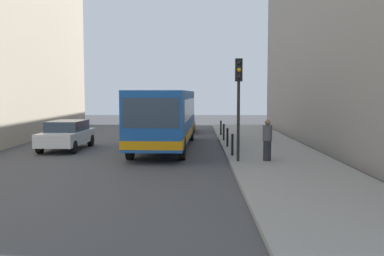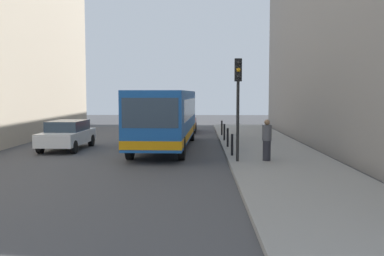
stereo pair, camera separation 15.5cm
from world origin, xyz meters
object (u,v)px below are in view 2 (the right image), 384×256
car_beside_bus (67,134)px  car_behind_bus (184,121)px  bollard_farthest (222,128)px  bollard_mid (228,138)px  bollard_near (232,145)px  bus (166,115)px  bollard_far (224,132)px  pedestrian_near_signal (267,140)px  traffic_light (238,90)px

car_beside_bus → car_behind_bus: bearing=-116.1°
car_beside_bus → bollard_farthest: car_beside_bus is taller
bollard_mid → bollard_near: bearing=-90.0°
bus → bollard_near: size_ratio=11.69×
bollard_far → pedestrian_near_signal: (1.29, -7.84, 0.36)m
bollard_farthest → pedestrian_near_signal: size_ratio=0.57×
bollard_near → pedestrian_near_signal: 1.99m
car_behind_bus → traffic_light: bearing=100.9°
pedestrian_near_signal → bollard_mid: bearing=148.1°
car_behind_bus → pedestrian_near_signal: 15.58m
car_behind_bus → bollard_farthest: (2.65, -4.05, -0.16)m
car_beside_bus → bollard_far: size_ratio=4.69×
bus → bollard_far: (3.19, 2.68, -1.10)m
traffic_light → bollard_farthest: bearing=90.5°
traffic_light → car_behind_bus: bearing=100.2°
car_behind_bus → pedestrian_near_signal: bearing=105.3°
pedestrian_near_signal → bus: bearing=173.6°
traffic_light → bollard_mid: 5.39m
bus → bollard_far: bus is taller
car_behind_bus → bollard_far: car_behind_bus is taller
bus → bollard_far: size_ratio=11.69×
bollard_farthest → bollard_near: bearing=-90.0°
car_beside_bus → bollard_near: bearing=161.2°
traffic_light → bollard_mid: (-0.10, 4.84, -2.38)m
bus → bollard_farthest: (3.19, 5.86, -1.10)m
car_beside_bus → bollard_near: 8.77m
bus → traffic_light: bearing=123.6°
bus → pedestrian_near_signal: bearing=133.0°
bollard_near → pedestrian_near_signal: bearing=-48.7°
traffic_light → bollard_far: traffic_light is taller
car_beside_bus → pedestrian_near_signal: bearing=156.2°
car_beside_bus → traffic_light: traffic_light is taller
car_beside_bus → bollard_farthest: size_ratio=4.69×
bus → pedestrian_near_signal: bus is taller
car_behind_bus → pedestrian_near_signal: pedestrian_near_signal is taller
bollard_mid → pedestrian_near_signal: bearing=-74.5°
traffic_light → pedestrian_near_signal: bearing=8.7°
bollard_mid → bollard_far: bearing=90.0°
bollard_far → bollard_near: bearing=-90.0°
bus → bollard_farthest: 6.76m
bollard_mid → pedestrian_near_signal: 4.84m
car_behind_bus → bollard_farthest: size_ratio=4.65×
pedestrian_near_signal → bollard_farthest: bearing=139.3°
car_beside_bus → bus: bearing=-171.3°
car_behind_bus → car_beside_bus: bearing=62.8°
bollard_mid → bollard_farthest: (0.00, 6.37, 0.00)m
bus → car_beside_bus: 5.15m
car_beside_bus → car_behind_bus: same height
car_beside_bus → traffic_light: bearing=152.1°
car_beside_bus → pedestrian_near_signal: size_ratio=2.66×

